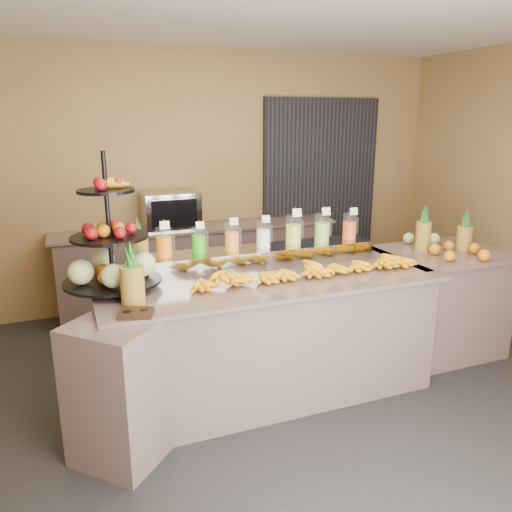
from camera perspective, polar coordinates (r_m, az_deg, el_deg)
ground at (r=3.83m, az=3.15°, el=-17.02°), size 6.00×6.00×0.00m
room_envelope at (r=4.04m, az=1.28°, el=12.85°), size 6.04×5.02×2.82m
buffet_counter at (r=3.78m, az=-0.01°, el=-9.44°), size 2.75×1.25×0.93m
right_counter at (r=4.80m, az=20.00°, el=-4.88°), size 1.08×0.88×0.93m
back_ledge at (r=5.59m, az=-6.40°, el=-1.23°), size 3.10×0.55×0.93m
pitcher_tray at (r=3.94m, az=0.83°, el=-0.05°), size 1.85×0.30×0.15m
juice_pitcher_orange_a at (r=3.68m, az=-10.46°, el=1.35°), size 0.12×0.12×0.29m
juice_pitcher_green at (r=3.74m, az=-6.55°, el=1.60°), size 0.11×0.11×0.26m
juice_pitcher_orange_b at (r=3.81m, az=-2.78°, el=2.00°), size 0.11×0.12×0.27m
juice_pitcher_milk at (r=3.90m, az=0.84°, el=2.32°), size 0.11×0.12×0.27m
juice_pitcher_lemon at (r=4.00m, az=4.29°, el=2.80°), size 0.13×0.13×0.31m
juice_pitcher_lime at (r=4.12m, az=7.56°, el=3.03°), size 0.13×0.13×0.30m
juice_pitcher_orange_c at (r=4.25m, az=10.63°, el=3.19°), size 0.12×0.12×0.28m
banana_heap at (r=3.72m, az=6.13°, el=-1.33°), size 1.85×0.17×0.15m
fruit_stand at (r=3.52m, az=-15.51°, el=0.18°), size 0.81×0.81×0.93m
condiment_caddy at (r=3.05m, az=-13.55°, el=-6.36°), size 0.23×0.20×0.03m
pineapple_left_a at (r=3.18m, az=-13.96°, el=-2.84°), size 0.15×0.15×0.41m
pineapple_left_b at (r=3.78m, az=-13.28°, el=0.38°), size 0.15×0.15×0.45m
right_fruit_pile at (r=4.59m, az=21.30°, el=1.22°), size 0.50×0.48×0.26m
oven_warmer at (r=5.37m, az=-9.76°, el=5.17°), size 0.59×0.41×0.39m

